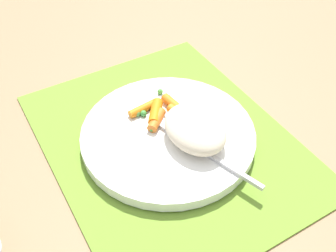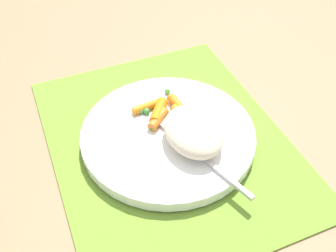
# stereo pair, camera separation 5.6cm
# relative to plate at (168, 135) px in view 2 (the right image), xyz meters

# --- Properties ---
(ground_plane) EXTENTS (2.40, 2.40, 0.00)m
(ground_plane) POSITION_rel_plate_xyz_m (0.00, 0.00, -0.01)
(ground_plane) COLOR #997551
(placemat) EXTENTS (0.42, 0.33, 0.01)m
(placemat) POSITION_rel_plate_xyz_m (0.00, 0.00, -0.01)
(placemat) COLOR olive
(placemat) RESTS_ON ground_plane
(plate) EXTENTS (0.25, 0.25, 0.02)m
(plate) POSITION_rel_plate_xyz_m (0.00, 0.00, 0.00)
(plate) COLOR white
(plate) RESTS_ON placemat
(rice_mound) EXTENTS (0.10, 0.08, 0.04)m
(rice_mound) POSITION_rel_plate_xyz_m (-0.03, -0.02, 0.03)
(rice_mound) COLOR beige
(rice_mound) RESTS_ON plate
(carrot_portion) EXTENTS (0.07, 0.08, 0.02)m
(carrot_portion) POSITION_rel_plate_xyz_m (0.03, -0.01, 0.02)
(carrot_portion) COLOR orange
(carrot_portion) RESTS_ON plate
(pea_scatter) EXTENTS (0.09, 0.08, 0.01)m
(pea_scatter) POSITION_rel_plate_xyz_m (0.04, -0.01, 0.01)
(pea_scatter) COLOR green
(pea_scatter) RESTS_ON plate
(fork) EXTENTS (0.19, 0.07, 0.01)m
(fork) POSITION_rel_plate_xyz_m (-0.04, -0.01, 0.01)
(fork) COLOR silver
(fork) RESTS_ON plate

